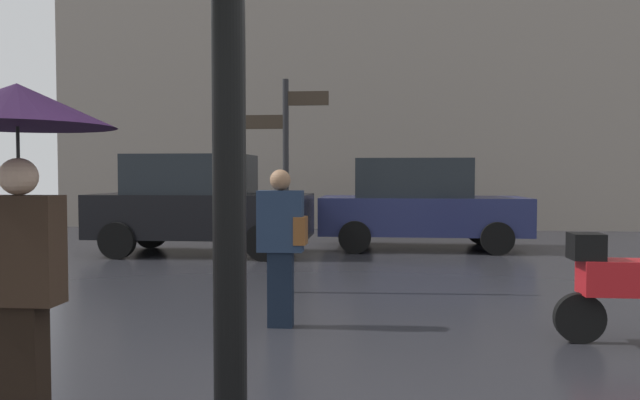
{
  "coord_description": "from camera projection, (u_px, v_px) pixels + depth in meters",
  "views": [
    {
      "loc": [
        0.4,
        -2.13,
        1.54
      ],
      "look_at": [
        -0.26,
        4.68,
        1.26
      ],
      "focal_mm": 34.08,
      "sensor_mm": 36.0,
      "label": 1
    }
  ],
  "objects": [
    {
      "name": "parked_scooter",
      "position": [
        627.0,
        284.0,
        5.5
      ],
      "size": [
        1.36,
        0.32,
        1.23
      ],
      "rotation": [
        0.0,
        0.0,
        -0.2
      ],
      "color": "black",
      "rests_on": "ground"
    },
    {
      "name": "parked_car_right",
      "position": [
        419.0,
        203.0,
        12.65
      ],
      "size": [
        4.2,
        2.02,
        1.87
      ],
      "rotation": [
        0.0,
        0.0,
        -0.25
      ],
      "color": "#1E234C",
      "rests_on": "ground"
    },
    {
      "name": "street_signpost",
      "position": [
        286.0,
        163.0,
        7.89
      ],
      "size": [
        1.08,
        0.08,
        2.78
      ],
      "color": "black",
      "rests_on": "ground"
    },
    {
      "name": "pedestrian_with_umbrella",
      "position": [
        18.0,
        151.0,
        3.5
      ],
      "size": [
        1.1,
        1.1,
        2.07
      ],
      "rotation": [
        0.0,
        0.0,
        1.98
      ],
      "color": "black",
      "rests_on": "ground"
    },
    {
      "name": "pedestrian_with_bag",
      "position": [
        282.0,
        238.0,
        6.12
      ],
      "size": [
        0.49,
        0.24,
        1.6
      ],
      "rotation": [
        0.0,
        0.0,
        2.64
      ],
      "color": "black",
      "rests_on": "ground"
    },
    {
      "name": "parked_car_left",
      "position": [
        199.0,
        204.0,
        11.77
      ],
      "size": [
        4.19,
        1.84,
        1.93
      ],
      "rotation": [
        0.0,
        0.0,
        3.13
      ],
      "color": "black",
      "rests_on": "ground"
    }
  ]
}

